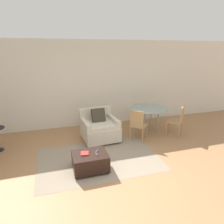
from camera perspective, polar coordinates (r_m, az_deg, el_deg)
ground_plane at (r=4.06m, az=1.08°, el=-19.71°), size 20.00×20.00×0.00m
wall_back at (r=6.53m, az=-7.87°, el=7.78°), size 12.00×0.06×2.75m
area_rug at (r=4.82m, az=-3.82°, el=-13.12°), size 2.77×1.84×0.01m
armchair at (r=5.63m, az=-3.63°, el=-4.55°), size 1.01×0.99×0.89m
ottoman at (r=4.34m, az=-6.26°, el=-13.75°), size 0.72×0.58×0.38m
book_stack at (r=4.26m, az=-7.82°, el=-11.64°), size 0.19×0.20×0.02m
tv_remote_primary at (r=4.34m, az=-4.34°, el=-11.04°), size 0.12×0.14×0.01m
tv_remote_secondary at (r=4.24m, az=-4.49°, el=-11.82°), size 0.06×0.15×0.01m
dining_table at (r=6.28m, az=10.40°, el=0.48°), size 1.15×1.15×0.73m
dining_chair_near_left at (r=5.52m, az=7.42°, el=-3.24°), size 0.59×0.59×0.90m
dining_chair_near_right at (r=6.13m, az=18.31°, el=-1.88°), size 0.59×0.59×0.90m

